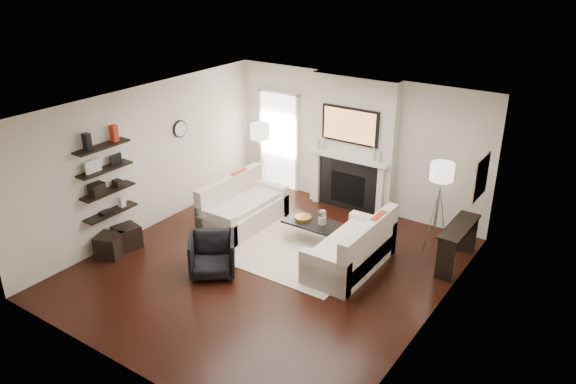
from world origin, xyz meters
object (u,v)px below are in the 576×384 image
Objects in this scene: loveseat_left_base at (244,215)px; armchair at (212,253)px; ottoman_near at (127,237)px; coffee_table at (315,224)px; lamp_right_shade at (442,172)px; loveseat_right_base at (350,256)px; lamp_left_shade at (260,131)px.

armchair is at bearing -68.58° from loveseat_left_base.
armchair is 1.83× the size of ottoman_near.
coffee_table is 3.34m from ottoman_near.
loveseat_left_base is 2.45× the size of armchair.
lamp_right_shade is 5.59m from ottoman_near.
loveseat_right_base is 3.94m from ottoman_near.
loveseat_right_base is at bearing -27.29° from lamp_left_shade.
lamp_left_shade is 1.00× the size of lamp_right_shade.
ottoman_near is at bearing -156.15° from loveseat_right_base.
loveseat_right_base is (2.41, -0.24, 0.00)m from loveseat_left_base.
coffee_table is (-0.92, 0.38, 0.19)m from loveseat_right_base.
loveseat_left_base is 4.50× the size of lamp_left_shade.
lamp_right_shade is at bearing 19.87° from loveseat_left_base.
coffee_table is 1.98m from armchair.
loveseat_left_base and coffee_table have the same top height.
lamp_left_shade is (-1.22, 2.95, 1.08)m from armchair.
lamp_left_shade is at bearing 150.71° from coffee_table.
lamp_right_shade is (1.83, 1.07, 1.05)m from coffee_table.
lamp_right_shade is (2.68, 2.85, 1.08)m from armchair.
ottoman_near is at bearing -143.70° from coffee_table.
lamp_left_shade is 3.90m from lamp_right_shade.
loveseat_right_base is 3.58m from lamp_left_shade.
lamp_right_shade is (0.92, 1.45, 1.24)m from loveseat_right_base.
loveseat_right_base is 4.50× the size of lamp_right_shade.
loveseat_right_base is 2.45× the size of armchair.
lamp_left_shade is 3.43m from ottoman_near.
lamp_left_shade is at bearing 113.85° from loveseat_left_base.
lamp_right_shade is at bearing -1.39° from lamp_left_shade.
lamp_right_shade is (3.90, -0.09, 0.00)m from lamp_left_shade.
coffee_table reaches higher than ottoman_near.
coffee_table is at bearing -29.29° from lamp_left_shade.
loveseat_right_base is at bearing -5.76° from loveseat_left_base.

